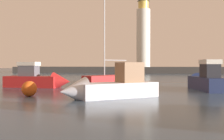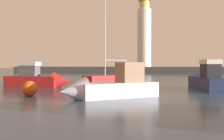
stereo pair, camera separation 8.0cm
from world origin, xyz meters
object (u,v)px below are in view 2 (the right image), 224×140
(motorboat_3, at_px, (205,80))
(mooring_buoy, at_px, (30,89))
(motorboat_2, at_px, (107,87))
(motorboat_0, at_px, (40,80))
(lighthouse, at_px, (144,34))
(sailboat_moored, at_px, (109,79))

(motorboat_3, xyz_separation_m, mooring_buoy, (-13.28, -7.48, -0.30))
(motorboat_3, relative_size, mooring_buoy, 6.29)
(motorboat_2, xyz_separation_m, mooring_buoy, (-5.70, 0.07, -0.17))
(motorboat_0, bearing_deg, motorboat_2, -42.66)
(lighthouse, relative_size, motorboat_2, 2.67)
(motorboat_3, bearing_deg, motorboat_2, -135.10)
(lighthouse, distance_m, mooring_buoy, 54.06)
(motorboat_2, height_order, mooring_buoy, motorboat_2)
(motorboat_2, height_order, motorboat_3, motorboat_3)
(motorboat_3, bearing_deg, mooring_buoy, -150.61)
(lighthouse, bearing_deg, motorboat_3, -80.34)
(motorboat_0, xyz_separation_m, motorboat_2, (8.17, -7.53, -0.05))
(sailboat_moored, bearing_deg, motorboat_3, -33.08)
(motorboat_0, distance_m, motorboat_2, 11.11)
(lighthouse, height_order, sailboat_moored, lighthouse)
(motorboat_0, height_order, motorboat_2, motorboat_0)
(lighthouse, bearing_deg, motorboat_0, -99.99)
(motorboat_2, relative_size, sailboat_moored, 0.61)
(motorboat_0, relative_size, mooring_buoy, 6.14)
(motorboat_3, bearing_deg, lighthouse, 99.66)
(motorboat_2, relative_size, mooring_buoy, 6.08)
(lighthouse, distance_m, sailboat_moored, 40.18)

